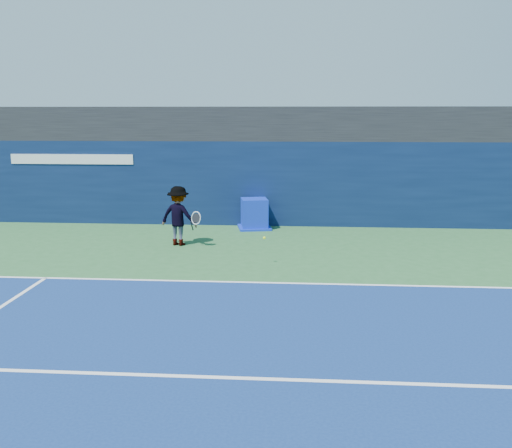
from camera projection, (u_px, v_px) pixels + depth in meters
name	position (u px, v px, depth m)	size (l,w,h in m)	color
ground	(235.00, 329.00, 10.64)	(80.00, 80.00, 0.00)	#2B5F30
baseline	(249.00, 282.00, 13.57)	(24.00, 0.10, 0.01)	white
service_line	(221.00, 378.00, 8.68)	(24.00, 0.10, 0.01)	white
stadium_band	(268.00, 123.00, 21.21)	(36.00, 3.00, 1.20)	black
back_wall_assembly	(266.00, 183.00, 20.63)	(36.00, 1.03, 3.00)	#0A1A3C
equipment_cart	(254.00, 215.00, 19.90)	(1.29, 1.29, 1.05)	#0D26B7
tennis_player	(179.00, 216.00, 17.31)	(1.41, 0.97, 1.81)	white
tennis_ball	(264.00, 238.00, 15.09)	(0.08, 0.08, 0.08)	#D2F11A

